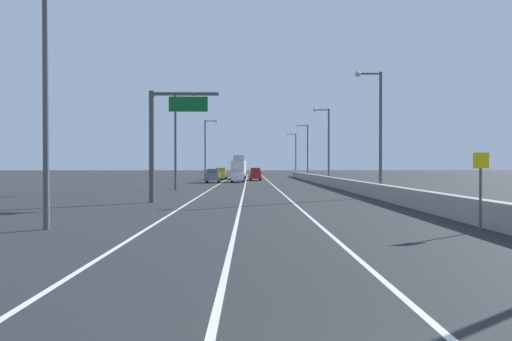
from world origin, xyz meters
The scene contains 19 objects.
ground_plane centered at (0.00, 64.00, 0.00)m, with size 320.00×320.00×0.00m, color #26282B.
lane_stripe_left centered at (-5.50, 55.00, 0.00)m, with size 0.16×130.00×0.00m, color silver.
lane_stripe_center centered at (-2.00, 55.00, 0.00)m, with size 0.16×130.00×0.00m, color silver.
lane_stripe_right centered at (1.50, 55.00, 0.00)m, with size 0.16×130.00×0.00m, color silver.
jersey_barrier_right centered at (8.24, 40.00, 0.55)m, with size 0.60×120.00×1.10m, color #9E998E.
overhead_sign_gantry centered at (-7.26, 28.09, 4.73)m, with size 4.68×0.36×7.50m.
speed_advisory_sign centered at (7.34, 14.08, 1.76)m, with size 0.60×0.11×3.00m.
lamp_post_right_second centered at (8.52, 33.04, 5.67)m, with size 2.14×0.44×9.85m.
lamp_post_right_third centered at (8.51, 57.19, 5.67)m, with size 2.14×0.44×9.85m.
lamp_post_right_fourth centered at (8.74, 81.33, 5.67)m, with size 2.14×0.44×9.85m.
lamp_post_right_fifth centered at (8.96, 105.48, 5.67)m, with size 2.14×0.44×9.85m.
lamp_post_left_near centered at (-9.14, 14.90, 5.67)m, with size 2.14×0.44×9.85m.
lamp_post_left_mid centered at (-8.61, 43.87, 5.67)m, with size 2.14×0.44×9.85m.
lamp_post_left_far centered at (-8.35, 72.85, 5.67)m, with size 2.14×0.44×9.85m.
car_white_0 centered at (-3.21, 65.49, 1.03)m, with size 1.88×4.77×2.06m.
car_yellow_1 centered at (-6.41, 78.60, 1.02)m, with size 1.87×4.76×2.05m.
car_red_2 centered at (-0.51, 73.86, 1.03)m, with size 1.94×4.35×2.07m.
car_gray_3 centered at (-6.69, 64.01, 0.98)m, with size 2.02×4.24×1.97m.
box_truck centered at (-3.46, 84.62, 2.01)m, with size 2.70×8.77×4.39m.
Camera 1 is at (-1.43, -3.76, 2.53)m, focal length 33.28 mm.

